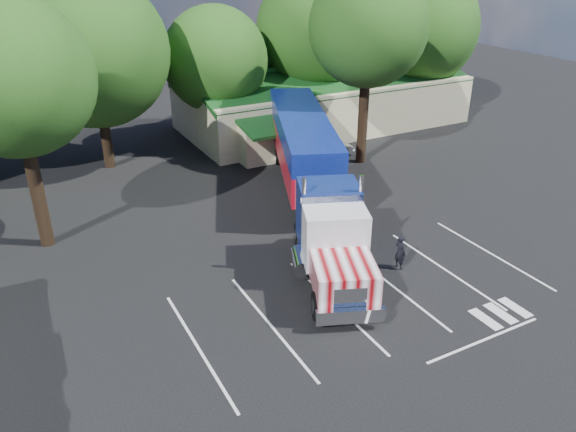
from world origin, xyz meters
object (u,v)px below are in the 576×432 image
semi_truck (309,161)px  bicycle (292,171)px  silver_sedan (329,148)px  woman (400,252)px

semi_truck → bicycle: 4.78m
semi_truck → silver_sedan: 9.09m
woman → silver_sedan: bearing=-23.9°
bicycle → silver_sedan: size_ratio=0.50×
woman → bicycle: (1.00, 12.86, -0.40)m
semi_truck → bicycle: bearing=97.0°
bicycle → silver_sedan: (4.60, 2.70, 0.13)m
semi_truck → silver_sedan: size_ratio=6.07×
semi_truck → silver_sedan: semi_truck is taller
bicycle → woman: bearing=-122.0°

